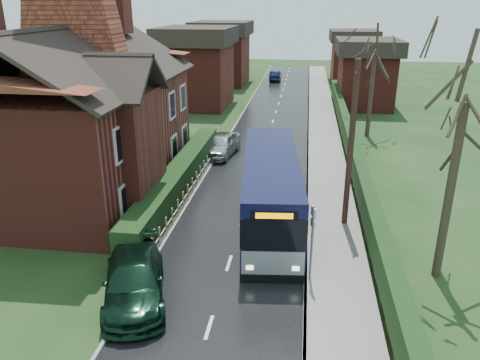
# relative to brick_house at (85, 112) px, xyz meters

# --- Properties ---
(ground) EXTENTS (140.00, 140.00, 0.00)m
(ground) POSITION_rel_brick_house_xyz_m (8.73, -4.78, -4.38)
(ground) COLOR #2F4D21
(ground) RESTS_ON ground
(road) EXTENTS (6.00, 100.00, 0.02)m
(road) POSITION_rel_brick_house_xyz_m (8.73, 5.22, -4.37)
(road) COLOR black
(road) RESTS_ON ground
(pavement) EXTENTS (2.50, 100.00, 0.14)m
(pavement) POSITION_rel_brick_house_xyz_m (12.98, 5.22, -4.31)
(pavement) COLOR slate
(pavement) RESTS_ON ground
(kerb_right) EXTENTS (0.12, 100.00, 0.14)m
(kerb_right) POSITION_rel_brick_house_xyz_m (11.78, 5.22, -4.31)
(kerb_right) COLOR gray
(kerb_right) RESTS_ON ground
(kerb_left) EXTENTS (0.12, 100.00, 0.10)m
(kerb_left) POSITION_rel_brick_house_xyz_m (5.68, 5.22, -4.33)
(kerb_left) COLOR gray
(kerb_left) RESTS_ON ground
(front_hedge) EXTENTS (1.20, 16.00, 1.60)m
(front_hedge) POSITION_rel_brick_house_xyz_m (4.83, 0.22, -3.58)
(front_hedge) COLOR black
(front_hedge) RESTS_ON ground
(picket_fence) EXTENTS (0.10, 16.00, 0.90)m
(picket_fence) POSITION_rel_brick_house_xyz_m (5.58, 0.22, -3.93)
(picket_fence) COLOR tan
(picket_fence) RESTS_ON ground
(right_wall_hedge) EXTENTS (0.60, 50.00, 1.80)m
(right_wall_hedge) POSITION_rel_brick_house_xyz_m (14.53, 5.22, -3.36)
(right_wall_hedge) COLOR maroon
(right_wall_hedge) RESTS_ON ground
(brick_house) EXTENTS (9.30, 14.60, 10.30)m
(brick_house) POSITION_rel_brick_house_xyz_m (0.00, 0.00, 0.00)
(brick_house) COLOR maroon
(brick_house) RESTS_ON ground
(bus) EXTENTS (3.46, 10.81, 3.23)m
(bus) POSITION_rel_brick_house_xyz_m (10.04, -2.73, -2.78)
(bus) COLOR black
(bus) RESTS_ON ground
(car_silver) EXTENTS (2.44, 4.67, 1.52)m
(car_silver) POSITION_rel_brick_house_xyz_m (5.93, 7.22, -3.62)
(car_silver) COLOR #B0AFB4
(car_silver) RESTS_ON ground
(car_green) EXTENTS (3.54, 5.43, 1.46)m
(car_green) POSITION_rel_brick_house_xyz_m (5.83, -9.52, -3.64)
(car_green) COLOR black
(car_green) RESTS_ON ground
(car_distant) EXTENTS (1.40, 3.98, 1.31)m
(car_distant) POSITION_rel_brick_house_xyz_m (7.37, 40.05, -3.72)
(car_distant) COLOR black
(car_distant) RESTS_ON ground
(bus_stop_sign) EXTENTS (0.20, 0.46, 3.09)m
(bus_stop_sign) POSITION_rel_brick_house_xyz_m (11.93, -7.64, -2.34)
(bus_stop_sign) COLOR slate
(bus_stop_sign) RESTS_ON ground
(telegraph_pole) EXTENTS (0.27, 0.98, 7.63)m
(telegraph_pole) POSITION_rel_brick_house_xyz_m (13.53, -2.61, -0.52)
(telegraph_pole) COLOR black
(telegraph_pole) RESTS_ON ground
(tree_right_near) EXTENTS (4.41, 4.41, 9.52)m
(tree_right_near) POSITION_rel_brick_house_xyz_m (16.73, -6.50, 2.74)
(tree_right_near) COLOR #342A1E
(tree_right_near) RESTS_ON ground
(tree_right_far) EXTENTS (4.61, 4.61, 8.90)m
(tree_right_far) POSITION_rel_brick_house_xyz_m (16.36, 13.59, 2.28)
(tree_right_far) COLOR #31241D
(tree_right_far) RESTS_ON ground
(tree_house_side) EXTENTS (4.07, 4.07, 9.25)m
(tree_house_side) POSITION_rel_brick_house_xyz_m (-0.76, 5.22, 2.54)
(tree_house_side) COLOR #3D2C24
(tree_house_side) RESTS_ON ground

